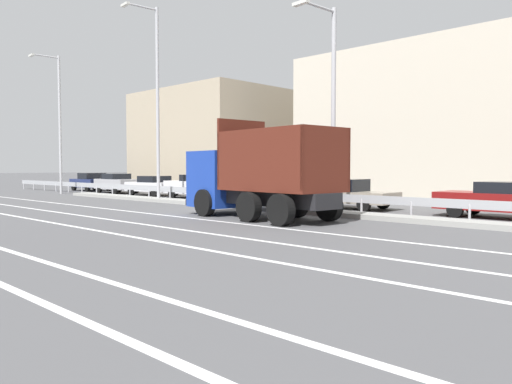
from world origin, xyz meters
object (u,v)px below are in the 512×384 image
parked_car_1 (117,183)px  parked_car_6 (506,200)px  parked_car_2 (153,185)px  parked_car_3 (198,186)px  parked_car_4 (261,189)px  median_road_sign (215,181)px  street_lamp_2 (331,100)px  parked_car_5 (344,194)px  street_lamp_1 (156,96)px  street_lamp_0 (58,119)px  parked_car_0 (91,182)px  dump_truck (247,182)px

parked_car_1 → parked_car_6: (26.62, 0.16, -0.03)m
parked_car_2 → parked_car_3: (4.61, 0.06, 0.07)m
parked_car_4 → median_road_sign: bearing=-179.0°
street_lamp_2 → parked_car_5: bearing=114.7°
street_lamp_1 → parked_car_1: (-9.64, 3.26, -5.02)m
parked_car_1 → parked_car_5: (19.77, -0.05, -0.05)m
street_lamp_0 → parked_car_3: street_lamp_0 is taller
median_road_sign → parked_car_5: bearing=29.9°
median_road_sign → street_lamp_0: 16.83m
street_lamp_2 → parked_car_2: bearing=169.0°
parked_car_0 → parked_car_2: (9.22, -0.40, -0.05)m
street_lamp_2 → parked_car_0: street_lamp_2 is taller
parked_car_2 → parked_car_6: bearing=-94.5°
parked_car_5 → parked_car_6: size_ratio=0.99×
street_lamp_2 → parked_car_1: (-21.23, 3.22, -3.74)m
street_lamp_2 → parked_car_4: bearing=152.8°
parked_car_1 → parked_car_2: parked_car_1 is taller
parked_car_0 → parked_car_3: (13.83, -0.34, 0.02)m
dump_truck → parked_car_4: bearing=45.3°
parked_car_0 → street_lamp_0: bearing=-143.7°
dump_truck → street_lamp_0: bearing=89.5°
median_road_sign → parked_car_4: (-0.30, 3.61, -0.50)m
street_lamp_2 → parked_car_2: size_ratio=2.01×
street_lamp_1 → parked_car_3: bearing=97.8°
dump_truck → parked_car_2: bearing=74.2°
parked_car_5 → parked_car_1: bearing=-92.6°
parked_car_4 → street_lamp_2: bearing=-121.0°
parked_car_1 → parked_car_2: 4.57m
street_lamp_0 → dump_truck: bearing=-6.3°
street_lamp_2 → parked_car_0: bearing=172.0°
dump_truck → median_road_sign: 5.52m
parked_car_1 → parked_car_4: 14.08m
street_lamp_1 → street_lamp_2: street_lamp_1 is taller
median_road_sign → parked_car_6: (12.25, 3.32, -0.49)m
street_lamp_1 → parked_car_4: size_ratio=2.60×
parked_car_0 → street_lamp_1: bearing=-103.0°
street_lamp_1 → parked_car_0: bearing=165.5°
parked_car_0 → parked_car_1: parked_car_0 is taller
street_lamp_2 → parked_car_1: bearing=171.4°
parked_car_1 → parked_car_5: 19.77m
parked_car_4 → parked_car_5: parked_car_4 is taller
parked_car_4 → parked_car_5: size_ratio=0.86×
parked_car_3 → parked_car_4: bearing=-87.3°
street_lamp_0 → street_lamp_1: 11.60m
parked_car_1 → parked_car_6: parked_car_1 is taller
street_lamp_0 → parked_car_2: street_lamp_0 is taller
dump_truck → parked_car_5: bearing=0.3°
parked_car_3 → parked_car_4: (4.89, 0.38, -0.05)m
parked_car_3 → parked_car_6: bearing=-91.4°
dump_truck → parked_car_0: (-23.87, 6.21, -0.59)m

